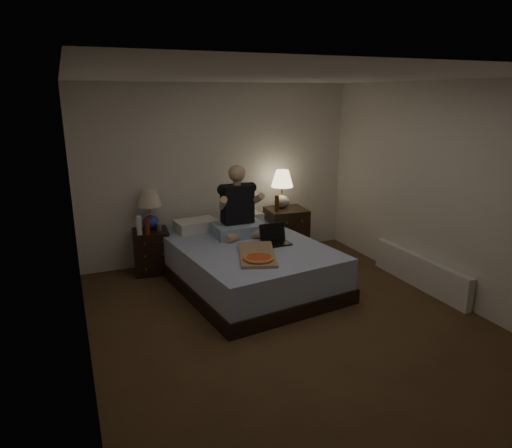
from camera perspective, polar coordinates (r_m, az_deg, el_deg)
name	(u,v)px	position (r m, az deg, el deg)	size (l,w,h in m)	color
floor	(289,321)	(5.01, 4.09, -12.06)	(4.00, 4.50, 0.00)	brown
ceiling	(294,77)	(4.42, 4.76, 17.87)	(4.00, 4.50, 0.00)	white
wall_back	(219,173)	(6.59, -4.59, 6.34)	(4.00, 2.50, 0.00)	white
wall_front	(475,299)	(2.85, 25.66, -8.40)	(4.00, 2.50, 0.00)	white
wall_left	(77,231)	(4.08, -21.50, -0.83)	(4.50, 2.50, 0.00)	white
wall_right	(445,192)	(5.73, 22.53, 3.70)	(4.50, 2.50, 0.00)	white
bed	(248,265)	(5.77, -0.95, -5.11)	(1.64, 2.18, 0.55)	#556EAB
nightstand_left	(152,251)	(6.33, -12.92, -3.35)	(0.46, 0.41, 0.59)	black
nightstand_right	(286,233)	(6.78, 3.76, -1.08)	(0.56, 0.50, 0.73)	black
lamp_left	(150,209)	(6.23, -13.12, 1.86)	(0.32, 0.32, 0.56)	#293197
lamp_right	(282,189)	(6.67, 3.27, 4.35)	(0.32, 0.32, 0.56)	#989890
water_bottle	(139,225)	(6.05, -14.41, -0.18)	(0.07, 0.07, 0.25)	white
soda_can	(160,227)	(6.18, -11.97, -0.39)	(0.07, 0.07, 0.10)	#A7A7A3
beer_bottle_left	(147,226)	(6.04, -13.42, -0.23)	(0.06, 0.06, 0.23)	#62280E
beer_bottle_right	(277,203)	(6.53, 2.63, 2.62)	(0.06, 0.06, 0.23)	#542F0C
person	(239,201)	(5.91, -2.19, 2.88)	(0.66, 0.52, 0.93)	black
laptop	(276,235)	(5.64, 2.57, -1.40)	(0.34, 0.28, 0.24)	black
pizza_box	(259,259)	(5.07, 0.33, -4.40)	(0.40, 0.76, 0.08)	tan
radiator	(419,272)	(6.10, 19.76, -5.62)	(0.10, 1.60, 0.40)	silver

